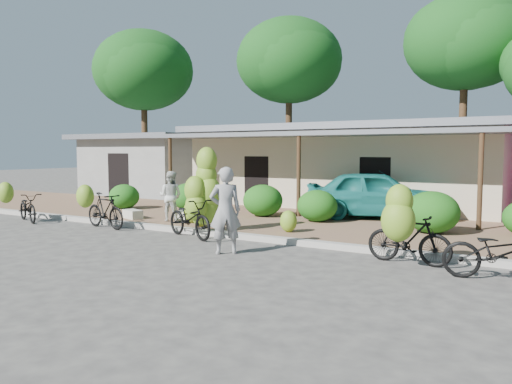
% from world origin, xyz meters
% --- Properties ---
extents(ground, '(100.00, 100.00, 0.00)m').
position_xyz_m(ground, '(0.00, 0.00, 0.00)').
color(ground, '#3F3D3A').
rests_on(ground, ground).
extents(sidewalk, '(60.00, 6.00, 0.12)m').
position_xyz_m(sidewalk, '(0.00, 5.00, 0.06)').
color(sidewalk, brown).
rests_on(sidewalk, ground).
extents(curb, '(60.00, 0.25, 0.15)m').
position_xyz_m(curb, '(0.00, 2.00, 0.07)').
color(curb, '#A8A399').
rests_on(curb, ground).
extents(shop_main, '(13.00, 8.50, 3.35)m').
position_xyz_m(shop_main, '(0.00, 10.93, 1.72)').
color(shop_main, beige).
rests_on(shop_main, ground).
extents(shop_grey, '(7.00, 6.00, 3.15)m').
position_xyz_m(shop_grey, '(-11.00, 10.99, 1.62)').
color(shop_grey, gray).
rests_on(shop_grey, ground).
extents(tree_back_left, '(5.86, 5.80, 9.32)m').
position_xyz_m(tree_back_left, '(-13.69, 13.11, 7.10)').
color(tree_back_left, '#43321B').
rests_on(tree_back_left, ground).
extents(tree_far_center, '(5.89, 5.83, 9.61)m').
position_xyz_m(tree_far_center, '(-5.69, 16.11, 7.38)').
color(tree_far_center, '#43321B').
rests_on(tree_far_center, ground).
extents(tree_center_right, '(5.68, 5.60, 9.64)m').
position_xyz_m(tree_center_right, '(3.31, 16.61, 7.50)').
color(tree_center_right, '#43321B').
rests_on(tree_center_right, ground).
extents(hedge_0, '(1.19, 1.08, 0.93)m').
position_xyz_m(hedge_0, '(-6.65, 4.65, 0.59)').
color(hedge_0, '#164F12').
rests_on(hedge_0, sidewalk).
extents(hedge_1, '(1.29, 1.16, 1.01)m').
position_xyz_m(hedge_1, '(-4.26, 5.54, 0.62)').
color(hedge_1, '#164F12').
rests_on(hedge_1, sidewalk).
extents(hedge_2, '(1.37, 1.23, 1.07)m').
position_xyz_m(hedge_2, '(-1.02, 5.46, 0.65)').
color(hedge_2, '#164F12').
rests_on(hedge_2, sidewalk).
extents(hedge_3, '(1.27, 1.14, 0.99)m').
position_xyz_m(hedge_3, '(1.07, 5.24, 0.61)').
color(hedge_3, '#164F12').
rests_on(hedge_3, sidewalk).
extents(hedge_4, '(1.45, 1.30, 1.13)m').
position_xyz_m(hedge_4, '(4.59, 4.81, 0.68)').
color(hedge_4, '#164F12').
rests_on(hedge_4, sidewalk).
extents(bike_far_left, '(1.90, 1.45, 1.33)m').
position_xyz_m(bike_far_left, '(-7.42, 1.02, 0.54)').
color(bike_far_left, black).
rests_on(bike_far_left, ground).
extents(bike_left, '(1.84, 1.25, 1.35)m').
position_xyz_m(bike_left, '(-4.13, 1.32, 0.61)').
color(bike_left, black).
rests_on(bike_left, ground).
extents(bike_center, '(2.13, 1.53, 2.42)m').
position_xyz_m(bike_center, '(-0.85, 1.69, 0.90)').
color(bike_center, black).
rests_on(bike_center, ground).
extents(bike_right, '(1.79, 1.25, 1.68)m').
position_xyz_m(bike_right, '(4.85, 1.12, 0.72)').
color(bike_right, black).
rests_on(bike_right, ground).
extents(bike_far_right, '(2.05, 0.89, 1.04)m').
position_xyz_m(bike_far_right, '(6.63, 0.77, 0.52)').
color(bike_far_right, black).
rests_on(bike_far_right, ground).
extents(loose_banana_a, '(0.55, 0.47, 0.69)m').
position_xyz_m(loose_banana_a, '(-2.10, 3.02, 0.46)').
color(loose_banana_a, '#8DA228').
rests_on(loose_banana_a, sidewalk).
extents(loose_banana_b, '(0.57, 0.49, 0.71)m').
position_xyz_m(loose_banana_b, '(-1.41, 2.55, 0.48)').
color(loose_banana_b, '#8DA228').
rests_on(loose_banana_b, sidewalk).
extents(loose_banana_c, '(0.47, 0.40, 0.59)m').
position_xyz_m(loose_banana_c, '(1.23, 2.99, 0.42)').
color(loose_banana_c, '#8DA228').
rests_on(loose_banana_c, sidewalk).
extents(sack_near, '(0.85, 0.40, 0.30)m').
position_xyz_m(sack_near, '(-2.47, 3.31, 0.27)').
color(sack_near, beige).
rests_on(sack_near, sidewalk).
extents(sack_far, '(0.83, 0.61, 0.28)m').
position_xyz_m(sack_far, '(-4.38, 2.81, 0.26)').
color(sack_far, beige).
rests_on(sack_far, sidewalk).
extents(vendor, '(0.85, 0.83, 1.97)m').
position_xyz_m(vendor, '(1.07, 0.23, 0.98)').
color(vendor, gray).
rests_on(vendor, ground).
extents(bystander, '(0.89, 0.77, 1.57)m').
position_xyz_m(bystander, '(-2.94, 3.01, 0.90)').
color(bystander, silver).
rests_on(bystander, sidewalk).
extents(teal_van, '(4.94, 3.21, 1.56)m').
position_xyz_m(teal_van, '(2.40, 7.00, 0.90)').
color(teal_van, '#1B7A75').
rests_on(teal_van, sidewalk).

